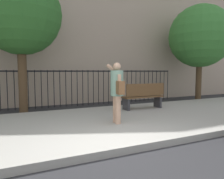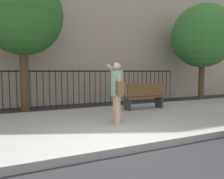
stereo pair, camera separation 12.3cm
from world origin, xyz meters
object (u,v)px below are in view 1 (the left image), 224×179
Objects in this scene: street_tree_near at (200,37)px; street_tree_mid at (20,15)px; pedestrian_on_phone at (117,88)px; street_bench at (144,96)px.

street_tree_near is 0.97× the size of street_tree_mid.
pedestrian_on_phone is 7.18m from street_tree_near.
street_tree_near reaches higher than pedestrian_on_phone.
street_tree_mid reaches higher than street_tree_near.
pedestrian_on_phone is 4.70m from street_tree_mid.
pedestrian_on_phone is at bearing -154.68° from street_tree_near.
street_tree_near is at bearing 18.06° from street_bench.
street_tree_near is (4.30, 1.40, 2.64)m from street_bench.
street_bench is at bearing -161.94° from street_tree_near.
street_bench is at bearing -24.81° from street_tree_mid.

